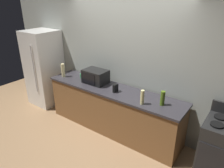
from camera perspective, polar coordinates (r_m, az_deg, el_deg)
The scene contains 11 objects.
ground_plane at distance 4.15m, azimuth -3.38°, elevation -14.61°, with size 8.00×8.00×0.00m, color #93704C.
back_wall at distance 4.10m, azimuth 3.41°, elevation 6.33°, with size 6.40×0.10×2.70m, color #9EA399.
counter_run at distance 4.15m, azimuth -0.00°, elevation -6.97°, with size 2.84×0.64×0.90m.
refrigerator at distance 5.34m, azimuth -18.10°, elevation 4.18°, with size 0.72×0.73×1.80m.
stove_range at distance 3.57m, azimuth 28.01°, elevation -15.67°, with size 0.60×0.61×1.08m.
microwave at distance 4.19m, azimuth -4.56°, elevation 2.08°, with size 0.48×0.35×0.27m.
cordless_phone at distance 3.79m, azimuth 0.96°, elevation -1.14°, with size 0.05×0.11×0.15m, color black.
bottle_vinegar at distance 3.39m, azimuth 8.31°, elevation -3.63°, with size 0.06×0.06×0.25m, color beige.
bottle_hand_soap at distance 4.61m, azimuth -13.27°, elevation 3.68°, with size 0.08×0.08×0.29m, color beige.
bottle_olive_oil at distance 3.43m, azimuth 13.70°, elevation -3.82°, with size 0.07×0.07×0.24m, color #4C6B19.
mug_green at distance 4.50m, azimuth -8.23°, elevation 2.26°, with size 0.08×0.08×0.09m, color #2D8C47.
Camera 1 is at (2.12, -2.49, 2.55)m, focal length 33.34 mm.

